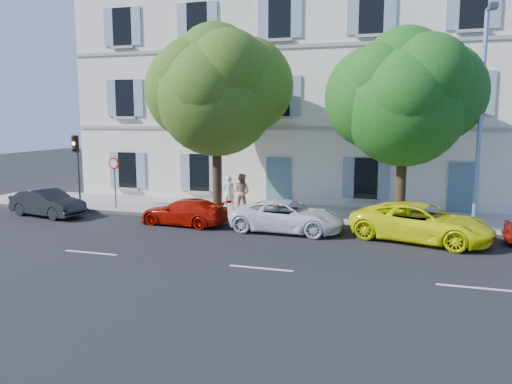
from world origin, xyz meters
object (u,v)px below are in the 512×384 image
(road_sign, at_px, (114,172))
(car_dark_sedan, at_px, (48,203))
(street_lamp, at_px, (482,109))
(pedestrian_a, at_px, (229,192))
(car_red_coupe, at_px, (184,212))
(pedestrian_b, at_px, (241,192))
(tree_left, at_px, (216,97))
(tree_right, at_px, (404,104))
(traffic_light, at_px, (76,155))
(car_white_coupe, at_px, (287,216))
(car_yellow_supercar, at_px, (421,223))

(road_sign, bearing_deg, car_dark_sedan, -138.83)
(street_lamp, bearing_deg, pedestrian_a, 170.02)
(car_red_coupe, relative_size, pedestrian_b, 2.18)
(tree_left, bearing_deg, car_dark_sedan, -165.05)
(tree_right, relative_size, traffic_light, 2.17)
(car_dark_sedan, relative_size, car_red_coupe, 0.99)
(car_white_coupe, distance_m, pedestrian_a, 4.93)
(car_dark_sedan, height_order, tree_left, tree_left)
(car_red_coupe, relative_size, street_lamp, 0.46)
(car_dark_sedan, xyz_separation_m, tree_left, (7.62, 2.03, 4.81))
(car_dark_sedan, distance_m, traffic_light, 2.80)
(car_red_coupe, height_order, pedestrian_b, pedestrian_b)
(car_yellow_supercar, bearing_deg, pedestrian_b, 84.85)
(tree_right, xyz_separation_m, pedestrian_a, (-7.96, 1.46, -4.09))
(car_dark_sedan, distance_m, tree_right, 16.35)
(car_white_coupe, relative_size, tree_right, 0.59)
(tree_right, bearing_deg, car_white_coupe, -157.06)
(street_lamp, bearing_deg, pedestrian_b, 170.43)
(car_dark_sedan, distance_m, tree_left, 9.24)
(car_red_coupe, bearing_deg, car_dark_sedan, -83.41)
(tree_right, distance_m, traffic_light, 15.48)
(car_red_coupe, distance_m, pedestrian_a, 3.42)
(car_dark_sedan, relative_size, pedestrian_b, 2.16)
(car_yellow_supercar, xyz_separation_m, traffic_light, (-16.11, 1.76, 2.00))
(car_yellow_supercar, distance_m, street_lamp, 4.83)
(car_dark_sedan, bearing_deg, pedestrian_a, -54.28)
(car_white_coupe, xyz_separation_m, pedestrian_a, (-3.67, 3.28, 0.33))
(tree_left, relative_size, traffic_light, 2.33)
(car_white_coupe, xyz_separation_m, tree_right, (4.30, 1.82, 4.42))
(car_dark_sedan, relative_size, tree_left, 0.47)
(pedestrian_b, bearing_deg, road_sign, 19.09)
(road_sign, bearing_deg, tree_right, -0.10)
(car_yellow_supercar, xyz_separation_m, road_sign, (-14.13, 1.92, 1.24))
(tree_left, bearing_deg, car_red_coupe, -112.76)
(road_sign, bearing_deg, street_lamp, -1.61)
(pedestrian_b, bearing_deg, car_white_coupe, 141.35)
(car_red_coupe, height_order, traffic_light, traffic_light)
(car_red_coupe, bearing_deg, car_white_coupe, 95.51)
(car_dark_sedan, height_order, car_yellow_supercar, car_yellow_supercar)
(tree_right, relative_size, pedestrian_a, 4.72)
(street_lamp, bearing_deg, tree_right, 171.24)
(car_dark_sedan, relative_size, street_lamp, 0.46)
(car_white_coupe, bearing_deg, pedestrian_a, 49.77)
(car_red_coupe, xyz_separation_m, street_lamp, (11.57, 1.41, 4.30))
(tree_right, bearing_deg, car_red_coupe, -168.21)
(car_red_coupe, height_order, street_lamp, street_lamp)
(traffic_light, bearing_deg, street_lamp, -0.93)
(traffic_light, bearing_deg, car_dark_sedan, -99.75)
(car_white_coupe, height_order, pedestrian_a, pedestrian_a)
(tree_left, relative_size, tree_right, 1.08)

